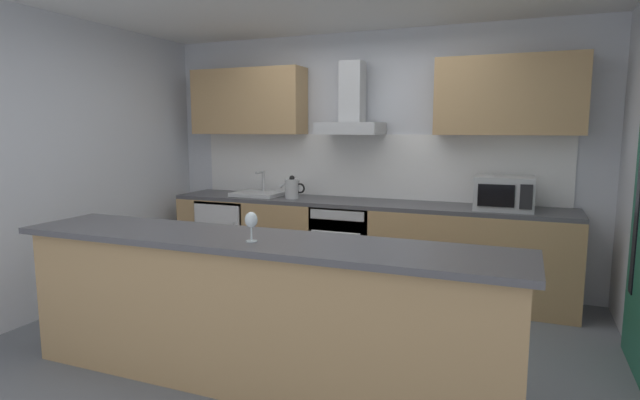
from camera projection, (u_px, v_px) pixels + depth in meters
name	position (u px, v px, depth m)	size (l,w,h in m)	color
ground	(305.00, 341.00, 3.92)	(5.56, 4.40, 0.02)	slate
wall_back	(371.00, 159.00, 5.36)	(5.56, 0.12, 2.60)	silver
wall_left	(68.00, 164.00, 4.61)	(0.12, 4.40, 2.60)	silver
backsplash_tile	(369.00, 166.00, 5.30)	(3.87, 0.02, 0.66)	white
counter_back	(360.00, 245.00, 5.12)	(4.01, 0.60, 0.90)	tan
counter_island	(255.00, 311.00, 3.18)	(3.27, 0.64, 0.95)	tan
upper_cabinets	(366.00, 99.00, 5.06)	(3.96, 0.32, 0.70)	tan
oven	(346.00, 244.00, 5.15)	(0.60, 0.62, 0.80)	slate
refrigerator	(232.00, 237.00, 5.65)	(0.58, 0.60, 0.85)	white
microwave	(504.00, 193.00, 4.49)	(0.50, 0.38, 0.30)	#B7BABC
sink	(258.00, 193.00, 5.47)	(0.50, 0.40, 0.26)	silver
kettle	(292.00, 188.00, 5.26)	(0.29, 0.15, 0.24)	#B7BABC
range_hood	(352.00, 112.00, 5.08)	(0.62, 0.45, 0.72)	#B7BABC
wine_glass	(251.00, 221.00, 3.00)	(0.08, 0.08, 0.18)	silver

